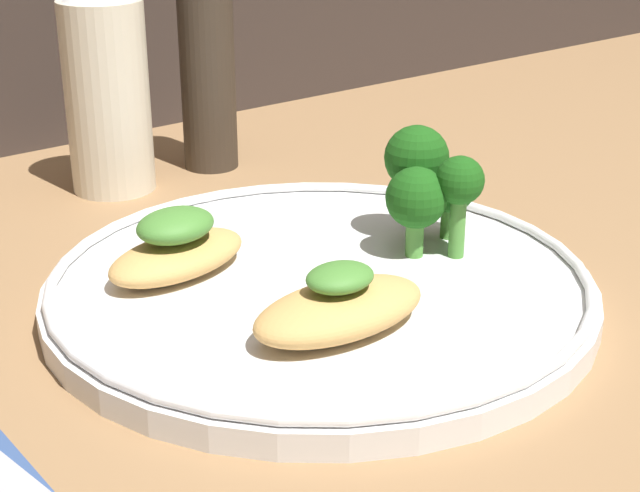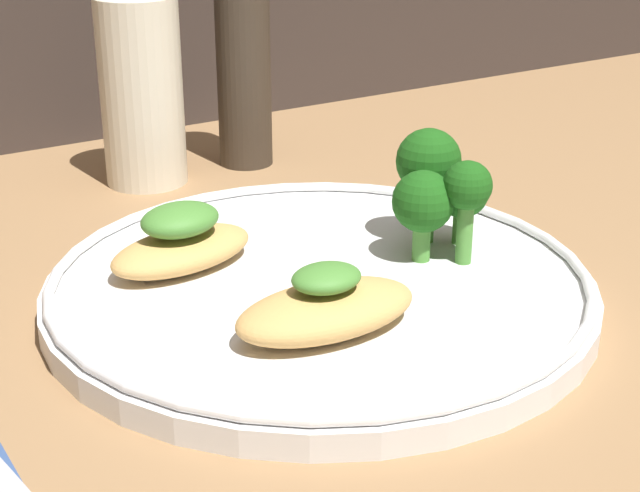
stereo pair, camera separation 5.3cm
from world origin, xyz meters
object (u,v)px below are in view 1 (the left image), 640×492
object	(u,v)px
broccoli_bunch	(430,181)
sauce_bottle	(109,81)
plate	(320,286)
pepper_grinder	(207,53)

from	to	relation	value
broccoli_bunch	sauce_bottle	bearing A→B (deg)	107.88
plate	sauce_bottle	world-z (taller)	sauce_bottle
plate	pepper_grinder	world-z (taller)	pepper_grinder
sauce_bottle	pepper_grinder	distance (cm)	8.21
broccoli_bunch	sauce_bottle	size ratio (longest dim) A/B	0.42
sauce_bottle	plate	bearing A→B (deg)	-90.47
broccoli_bunch	pepper_grinder	xyz separation A→B (cm)	(0.31, 24.31, 3.47)
sauce_bottle	pepper_grinder	world-z (taller)	pepper_grinder
plate	broccoli_bunch	size ratio (longest dim) A/B	4.31
plate	pepper_grinder	size ratio (longest dim) A/B	1.57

